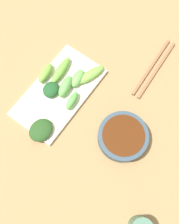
{
  "coord_description": "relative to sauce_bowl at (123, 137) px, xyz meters",
  "views": [
    {
      "loc": [
        -0.15,
        0.2,
        0.72
      ],
      "look_at": [
        -0.03,
        0.02,
        0.05
      ],
      "focal_mm": 39.44,
      "sensor_mm": 36.0,
      "label": 1
    }
  ],
  "objects": [
    {
      "name": "broccoli_leafy_0",
      "position": [
        0.25,
        0.01,
        0.0
      ],
      "size": [
        0.06,
        0.06,
        0.02
      ],
      "primitive_type": "ellipsoid",
      "rotation": [
        0.0,
        0.0,
        0.23
      ],
      "color": "#1D4C24",
      "rests_on": "serving_plate"
    },
    {
      "name": "broccoli_stalk_4",
      "position": [
        0.19,
        -0.1,
        -0.0
      ],
      "size": [
        0.06,
        0.1,
        0.02
      ],
      "primitive_type": "ellipsoid",
      "rotation": [
        0.0,
        0.0,
        -0.33
      ],
      "color": "#77B145",
      "rests_on": "serving_plate"
    },
    {
      "name": "broccoli_stalk_5",
      "position": [
        0.27,
        -0.06,
        0.0
      ],
      "size": [
        0.04,
        0.1,
        0.02
      ],
      "primitive_type": "ellipsoid",
      "rotation": [
        0.0,
        0.0,
        0.11
      ],
      "color": "#6CAC3E",
      "rests_on": "serving_plate"
    },
    {
      "name": "broccoli_stalk_2",
      "position": [
        0.22,
        -0.03,
        0.01
      ],
      "size": [
        0.05,
        0.08,
        0.03
      ],
      "primitive_type": "ellipsoid",
      "rotation": [
        0.0,
        0.0,
        0.21
      ],
      "color": "#64A752",
      "rests_on": "serving_plate"
    },
    {
      "name": "serving_plate",
      "position": [
        0.23,
        -0.0,
        -0.02
      ],
      "size": [
        0.16,
        0.29,
        0.01
      ],
      "primitive_type": "cube",
      "color": "silver",
      "rests_on": "tabletop"
    },
    {
      "name": "broccoli_stalk_3",
      "position": [
        0.3,
        -0.03,
        0.0
      ],
      "size": [
        0.04,
        0.07,
        0.03
      ],
      "primitive_type": "ellipsoid",
      "rotation": [
        0.0,
        0.0,
        0.14
      ],
      "color": "#76B03F",
      "rests_on": "serving_plate"
    },
    {
      "name": "broccoli_stalk_7",
      "position": [
        0.21,
        -0.07,
        0.0
      ],
      "size": [
        0.04,
        0.07,
        0.03
      ],
      "primitive_type": "ellipsoid",
      "rotation": [
        0.0,
        0.0,
        0.18
      ],
      "color": "#6CB253",
      "rests_on": "serving_plate"
    },
    {
      "name": "chopsticks",
      "position": [
        0.04,
        -0.25,
        -0.02
      ],
      "size": [
        0.04,
        0.23,
        0.01
      ],
      "rotation": [
        0.0,
        0.0,
        0.03
      ],
      "color": "#8E5D3D",
      "rests_on": "tabletop"
    },
    {
      "name": "sauce_bowl",
      "position": [
        0.0,
        0.0,
        0.0
      ],
      "size": [
        0.14,
        0.14,
        0.04
      ],
      "color": "#364959",
      "rests_on": "tabletop"
    },
    {
      "name": "broccoli_leafy_1",
      "position": [
        0.2,
        0.12,
        0.0
      ],
      "size": [
        0.07,
        0.08,
        0.02
      ],
      "primitive_type": "ellipsoid",
      "rotation": [
        0.0,
        0.0,
        -0.1
      ],
      "color": "#254A1D",
      "rests_on": "serving_plate"
    },
    {
      "name": "tabletop",
      "position": [
        0.15,
        -0.03,
        -0.03
      ],
      "size": [
        2.1,
        2.1,
        0.02
      ],
      "primitive_type": "cube",
      "color": "#9A794E",
      "rests_on": "ground"
    },
    {
      "name": "broccoli_stalk_6",
      "position": [
        0.18,
        -0.0,
        0.0
      ],
      "size": [
        0.03,
        0.06,
        0.03
      ],
      "primitive_type": "ellipsoid",
      "rotation": [
        0.0,
        0.0,
        0.14
      ],
      "color": "#5CB54F",
      "rests_on": "serving_plate"
    }
  ]
}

